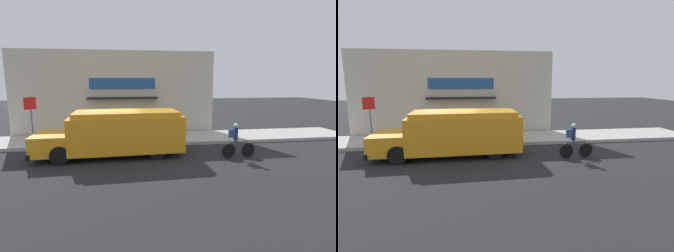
{
  "view_description": "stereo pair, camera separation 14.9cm",
  "coord_description": "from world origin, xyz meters",
  "views": [
    {
      "loc": [
        0.75,
        -13.23,
        3.42
      ],
      "look_at": [
        2.73,
        -0.2,
        1.1
      ],
      "focal_mm": 28.0,
      "sensor_mm": 36.0,
      "label": 1
    },
    {
      "loc": [
        0.89,
        -13.25,
        3.42
      ],
      "look_at": [
        2.73,
        -0.2,
        1.1
      ],
      "focal_mm": 28.0,
      "sensor_mm": 36.0,
      "label": 2
    }
  ],
  "objects": [
    {
      "name": "school_bus",
      "position": [
        0.25,
        -1.35,
        1.07
      ],
      "size": [
        6.56,
        2.82,
        2.05
      ],
      "rotation": [
        0.0,
        0.0,
        0.03
      ],
      "color": "orange",
      "rests_on": "ground_plane"
    },
    {
      "name": "storefront",
      "position": [
        0.01,
        3.18,
        2.59
      ],
      "size": [
        12.31,
        0.84,
        5.19
      ],
      "color": "beige",
      "rests_on": "ground_plane"
    },
    {
      "name": "stop_sign_post",
      "position": [
        -4.01,
        0.46,
        1.82
      ],
      "size": [
        0.45,
        0.45,
        2.48
      ],
      "color": "slate",
      "rests_on": "sidewalk"
    },
    {
      "name": "cyclist",
      "position": [
        5.44,
        -2.52,
        0.75
      ],
      "size": [
        1.56,
        0.21,
        1.56
      ],
      "rotation": [
        0.0,
        0.0,
        0.05
      ],
      "color": "black",
      "rests_on": "ground_plane"
    },
    {
      "name": "sidewalk",
      "position": [
        0.0,
        1.49,
        0.08
      ],
      "size": [
        28.0,
        2.98,
        0.17
      ],
      "color": "#ADAAA3",
      "rests_on": "ground_plane"
    },
    {
      "name": "ground_plane",
      "position": [
        0.0,
        0.0,
        0.0
      ],
      "size": [
        70.0,
        70.0,
        0.0
      ],
      "primitive_type": "plane",
      "color": "#232326"
    }
  ]
}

